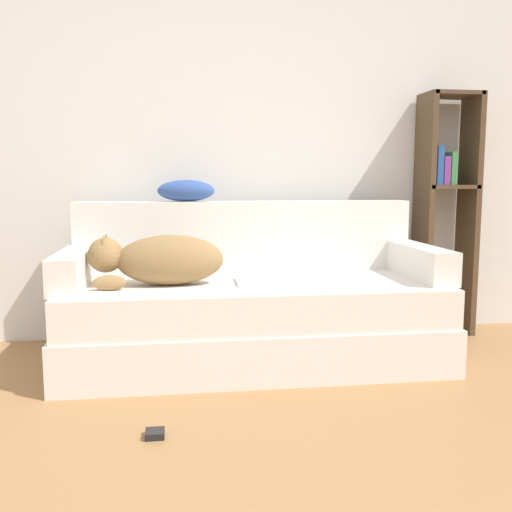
% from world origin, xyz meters
% --- Properties ---
extents(wall_back, '(8.18, 0.06, 2.70)m').
position_xyz_m(wall_back, '(0.00, 2.49, 1.35)').
color(wall_back, silver).
rests_on(wall_back, ground_plane).
extents(couch, '(2.04, 0.88, 0.45)m').
position_xyz_m(couch, '(0.09, 1.86, 0.22)').
color(couch, silver).
rests_on(couch, ground_plane).
extents(couch_backrest, '(2.00, 0.15, 0.42)m').
position_xyz_m(couch_backrest, '(0.09, 2.23, 0.66)').
color(couch_backrest, silver).
rests_on(couch_backrest, couch).
extents(couch_arm_left, '(0.15, 0.69, 0.18)m').
position_xyz_m(couch_arm_left, '(-0.86, 1.85, 0.54)').
color(couch_arm_left, silver).
rests_on(couch_arm_left, couch).
extents(couch_arm_right, '(0.15, 0.69, 0.18)m').
position_xyz_m(couch_arm_right, '(1.03, 1.85, 0.54)').
color(couch_arm_right, silver).
rests_on(couch_arm_right, couch).
extents(dog, '(0.70, 0.27, 0.27)m').
position_xyz_m(dog, '(-0.41, 1.81, 0.59)').
color(dog, olive).
rests_on(dog, couch).
extents(laptop, '(0.36, 0.26, 0.02)m').
position_xyz_m(laptop, '(0.17, 1.80, 0.46)').
color(laptop, silver).
rests_on(laptop, couch).
extents(throw_pillow, '(0.34, 0.15, 0.13)m').
position_xyz_m(throw_pillow, '(-0.26, 2.24, 0.94)').
color(throw_pillow, '#335199').
rests_on(throw_pillow, couch_backrest).
extents(bookshelf, '(0.35, 0.26, 1.54)m').
position_xyz_m(bookshelf, '(1.40, 2.31, 0.86)').
color(bookshelf, '#4C3823').
rests_on(bookshelf, ground_plane).
extents(power_adapter, '(0.07, 0.07, 0.03)m').
position_xyz_m(power_adapter, '(-0.42, 0.98, 0.01)').
color(power_adapter, black).
rests_on(power_adapter, ground_plane).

